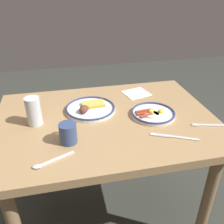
{
  "coord_description": "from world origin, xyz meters",
  "views": [
    {
      "loc": [
        0.21,
        1.11,
        1.42
      ],
      "look_at": [
        -0.03,
        -0.01,
        0.77
      ],
      "focal_mm": 39.71,
      "sensor_mm": 36.0,
      "label": 1
    }
  ],
  "objects_px": {
    "paper_napkin": "(136,93)",
    "fork_near": "(210,125)",
    "tea_spoon": "(48,162)",
    "butter_knife": "(174,137)",
    "plate_near_main": "(153,113)",
    "plate_center_pancakes": "(90,108)",
    "drinking_glass": "(34,113)",
    "coffee_mug": "(68,133)"
  },
  "relations": [
    {
      "from": "coffee_mug",
      "to": "paper_napkin",
      "type": "relative_size",
      "value": 0.75
    },
    {
      "from": "plate_center_pancakes",
      "to": "fork_near",
      "type": "distance_m",
      "value": 0.64
    },
    {
      "from": "drinking_glass",
      "to": "tea_spoon",
      "type": "distance_m",
      "value": 0.33
    },
    {
      "from": "paper_napkin",
      "to": "plate_center_pancakes",
      "type": "bearing_deg",
      "value": 26.23
    },
    {
      "from": "tea_spoon",
      "to": "drinking_glass",
      "type": "bearing_deg",
      "value": -78.89
    },
    {
      "from": "plate_near_main",
      "to": "tea_spoon",
      "type": "xyz_separation_m",
      "value": [
        0.55,
        0.27,
        -0.01
      ]
    },
    {
      "from": "paper_napkin",
      "to": "fork_near",
      "type": "distance_m",
      "value": 0.51
    },
    {
      "from": "butter_knife",
      "to": "drinking_glass",
      "type": "bearing_deg",
      "value": -22.34
    },
    {
      "from": "coffee_mug",
      "to": "drinking_glass",
      "type": "relative_size",
      "value": 0.77
    },
    {
      "from": "plate_near_main",
      "to": "coffee_mug",
      "type": "height_order",
      "value": "coffee_mug"
    },
    {
      "from": "drinking_glass",
      "to": "paper_napkin",
      "type": "height_order",
      "value": "drinking_glass"
    },
    {
      "from": "plate_center_pancakes",
      "to": "fork_near",
      "type": "relative_size",
      "value": 1.48
    },
    {
      "from": "plate_near_main",
      "to": "butter_knife",
      "type": "xyz_separation_m",
      "value": [
        -0.03,
        0.21,
        -0.01
      ]
    },
    {
      "from": "coffee_mug",
      "to": "butter_knife",
      "type": "bearing_deg",
      "value": 171.51
    },
    {
      "from": "paper_napkin",
      "to": "fork_near",
      "type": "xyz_separation_m",
      "value": [
        -0.25,
        0.44,
        0.0
      ]
    },
    {
      "from": "drinking_glass",
      "to": "butter_knife",
      "type": "bearing_deg",
      "value": 157.66
    },
    {
      "from": "plate_center_pancakes",
      "to": "tea_spoon",
      "type": "xyz_separation_m",
      "value": [
        0.23,
        0.4,
        -0.01
      ]
    },
    {
      "from": "fork_near",
      "to": "tea_spoon",
      "type": "xyz_separation_m",
      "value": [
        0.8,
        0.11,
        0.0
      ]
    },
    {
      "from": "fork_near",
      "to": "plate_near_main",
      "type": "bearing_deg",
      "value": -32.96
    },
    {
      "from": "coffee_mug",
      "to": "drinking_glass",
      "type": "distance_m",
      "value": 0.25
    },
    {
      "from": "drinking_glass",
      "to": "paper_napkin",
      "type": "bearing_deg",
      "value": -159.04
    },
    {
      "from": "plate_near_main",
      "to": "coffee_mug",
      "type": "relative_size",
      "value": 2.11
    },
    {
      "from": "fork_near",
      "to": "tea_spoon",
      "type": "bearing_deg",
      "value": 8.14
    },
    {
      "from": "butter_knife",
      "to": "coffee_mug",
      "type": "bearing_deg",
      "value": -8.49
    },
    {
      "from": "plate_center_pancakes",
      "to": "drinking_glass",
      "type": "bearing_deg",
      "value": 14.76
    },
    {
      "from": "plate_center_pancakes",
      "to": "drinking_glass",
      "type": "height_order",
      "value": "drinking_glass"
    },
    {
      "from": "coffee_mug",
      "to": "fork_near",
      "type": "relative_size",
      "value": 0.6
    },
    {
      "from": "coffee_mug",
      "to": "tea_spoon",
      "type": "distance_m",
      "value": 0.17
    },
    {
      "from": "coffee_mug",
      "to": "butter_knife",
      "type": "distance_m",
      "value": 0.49
    },
    {
      "from": "drinking_glass",
      "to": "paper_napkin",
      "type": "xyz_separation_m",
      "value": [
        -0.61,
        -0.23,
        -0.06
      ]
    },
    {
      "from": "drinking_glass",
      "to": "fork_near",
      "type": "xyz_separation_m",
      "value": [
        -0.86,
        0.21,
        -0.06
      ]
    },
    {
      "from": "plate_near_main",
      "to": "fork_near",
      "type": "height_order",
      "value": "plate_near_main"
    },
    {
      "from": "plate_near_main",
      "to": "butter_knife",
      "type": "distance_m",
      "value": 0.22
    },
    {
      "from": "plate_center_pancakes",
      "to": "tea_spoon",
      "type": "relative_size",
      "value": 1.61
    },
    {
      "from": "drinking_glass",
      "to": "fork_near",
      "type": "relative_size",
      "value": 0.79
    },
    {
      "from": "fork_near",
      "to": "tea_spoon",
      "type": "relative_size",
      "value": 1.08
    },
    {
      "from": "fork_near",
      "to": "plate_center_pancakes",
      "type": "bearing_deg",
      "value": -26.58
    },
    {
      "from": "plate_center_pancakes",
      "to": "paper_napkin",
      "type": "distance_m",
      "value": 0.36
    },
    {
      "from": "coffee_mug",
      "to": "tea_spoon",
      "type": "xyz_separation_m",
      "value": [
        0.09,
        0.13,
        -0.04
      ]
    },
    {
      "from": "paper_napkin",
      "to": "butter_knife",
      "type": "distance_m",
      "value": 0.5
    },
    {
      "from": "paper_napkin",
      "to": "butter_knife",
      "type": "height_order",
      "value": "butter_knife"
    },
    {
      "from": "butter_knife",
      "to": "tea_spoon",
      "type": "height_order",
      "value": "tea_spoon"
    }
  ]
}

